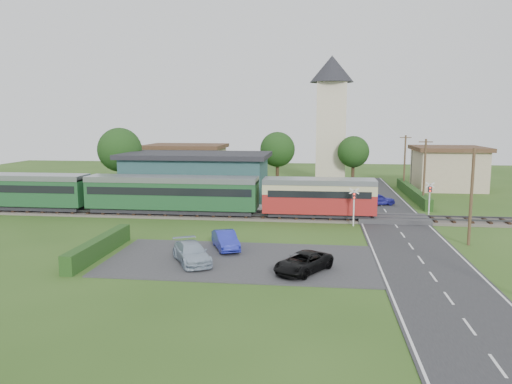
# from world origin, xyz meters

# --- Properties ---
(ground) EXTENTS (120.00, 120.00, 0.00)m
(ground) POSITION_xyz_m (0.00, 0.00, 0.00)
(ground) COLOR #2D4C19
(railway_track) EXTENTS (76.00, 3.20, 0.49)m
(railway_track) POSITION_xyz_m (0.00, 2.00, 0.11)
(railway_track) COLOR #4C443D
(railway_track) RESTS_ON ground
(road) EXTENTS (6.00, 70.00, 0.05)m
(road) POSITION_xyz_m (10.00, 0.00, 0.03)
(road) COLOR #28282B
(road) RESTS_ON ground
(car_park) EXTENTS (17.00, 9.00, 0.08)m
(car_park) POSITION_xyz_m (-1.50, -12.00, 0.04)
(car_park) COLOR #333335
(car_park) RESTS_ON ground
(crossing_deck) EXTENTS (6.20, 3.40, 0.45)m
(crossing_deck) POSITION_xyz_m (10.00, 2.00, 0.23)
(crossing_deck) COLOR #333335
(crossing_deck) RESTS_ON ground
(platform) EXTENTS (30.00, 3.00, 0.45)m
(platform) POSITION_xyz_m (-10.00, 5.20, 0.23)
(platform) COLOR gray
(platform) RESTS_ON ground
(equipment_hut) EXTENTS (2.30, 2.30, 2.55)m
(equipment_hut) POSITION_xyz_m (-18.00, 5.20, 1.75)
(equipment_hut) COLOR beige
(equipment_hut) RESTS_ON platform
(station_building) EXTENTS (16.00, 9.00, 5.30)m
(station_building) POSITION_xyz_m (-10.00, 10.99, 2.69)
(station_building) COLOR #28504F
(station_building) RESTS_ON ground
(train) EXTENTS (43.20, 2.90, 3.40)m
(train) POSITION_xyz_m (-13.31, 2.00, 2.18)
(train) COLOR #232328
(train) RESTS_ON ground
(church_tower) EXTENTS (6.00, 6.00, 17.60)m
(church_tower) POSITION_xyz_m (5.00, 28.00, 10.23)
(church_tower) COLOR beige
(church_tower) RESTS_ON ground
(house_west) EXTENTS (10.80, 8.80, 5.50)m
(house_west) POSITION_xyz_m (-15.00, 25.00, 2.79)
(house_west) COLOR tan
(house_west) RESTS_ON ground
(house_east) EXTENTS (8.80, 8.80, 5.50)m
(house_east) POSITION_xyz_m (20.00, 24.00, 2.80)
(house_east) COLOR tan
(house_east) RESTS_ON ground
(hedge_carpark) EXTENTS (0.80, 9.00, 1.20)m
(hedge_carpark) POSITION_xyz_m (-11.00, -12.00, 0.60)
(hedge_carpark) COLOR #193814
(hedge_carpark) RESTS_ON ground
(hedge_roadside) EXTENTS (0.80, 18.00, 1.20)m
(hedge_roadside) POSITION_xyz_m (14.20, 16.00, 0.60)
(hedge_roadside) COLOR #193814
(hedge_roadside) RESTS_ON ground
(hedge_station) EXTENTS (22.00, 0.80, 1.30)m
(hedge_station) POSITION_xyz_m (-10.00, 15.50, 0.65)
(hedge_station) COLOR #193814
(hedge_station) RESTS_ON ground
(tree_a) EXTENTS (5.20, 5.20, 8.00)m
(tree_a) POSITION_xyz_m (-20.00, 14.00, 5.38)
(tree_a) COLOR #332316
(tree_a) RESTS_ON ground
(tree_b) EXTENTS (4.60, 4.60, 7.34)m
(tree_b) POSITION_xyz_m (-2.00, 23.00, 5.02)
(tree_b) COLOR #332316
(tree_b) RESTS_ON ground
(tree_c) EXTENTS (4.20, 4.20, 6.78)m
(tree_c) POSITION_xyz_m (8.00, 25.00, 4.65)
(tree_c) COLOR #332316
(tree_c) RESTS_ON ground
(utility_pole_b) EXTENTS (1.40, 0.22, 7.00)m
(utility_pole_b) POSITION_xyz_m (14.20, -6.00, 3.63)
(utility_pole_b) COLOR #473321
(utility_pole_b) RESTS_ON ground
(utility_pole_c) EXTENTS (1.40, 0.22, 7.00)m
(utility_pole_c) POSITION_xyz_m (14.20, 10.00, 3.63)
(utility_pole_c) COLOR #473321
(utility_pole_c) RESTS_ON ground
(utility_pole_d) EXTENTS (1.40, 0.22, 7.00)m
(utility_pole_d) POSITION_xyz_m (14.20, 22.00, 3.63)
(utility_pole_d) COLOR #473321
(utility_pole_d) RESTS_ON ground
(crossing_signal_near) EXTENTS (0.84, 0.28, 3.28)m
(crossing_signal_near) POSITION_xyz_m (6.40, -0.41, 2.14)
(crossing_signal_near) COLOR silver
(crossing_signal_near) RESTS_ON ground
(crossing_signal_far) EXTENTS (0.84, 0.28, 3.28)m
(crossing_signal_far) POSITION_xyz_m (13.60, 4.39, 2.14)
(crossing_signal_far) COLOR silver
(crossing_signal_far) RESTS_ON ground
(streetlamp_west) EXTENTS (0.30, 0.30, 5.15)m
(streetlamp_west) POSITION_xyz_m (-22.00, 20.00, 3.04)
(streetlamp_west) COLOR #3F3F47
(streetlamp_west) RESTS_ON ground
(streetlamp_east) EXTENTS (0.30, 0.30, 5.15)m
(streetlamp_east) POSITION_xyz_m (16.00, 27.00, 3.04)
(streetlamp_east) COLOR #3F3F47
(streetlamp_east) RESTS_ON ground
(car_on_road) EXTENTS (3.93, 2.64, 1.24)m
(car_on_road) POSITION_xyz_m (9.59, 10.20, 0.67)
(car_on_road) COLOR #29289E
(car_on_road) RESTS_ON road
(car_park_blue) EXTENTS (2.68, 4.03, 1.26)m
(car_park_blue) POSITION_xyz_m (-2.94, -9.50, 0.71)
(car_park_blue) COLOR #232BA9
(car_park_blue) RESTS_ON car_park
(car_park_silver) EXTENTS (3.62, 4.68, 1.26)m
(car_park_silver) POSITION_xyz_m (-4.44, -13.04, 0.71)
(car_park_silver) COLOR #A4B5C8
(car_park_silver) RESTS_ON car_park
(car_park_dark) EXTENTS (3.86, 4.58, 1.17)m
(car_park_dark) POSITION_xyz_m (2.57, -14.13, 0.66)
(car_park_dark) COLOR black
(car_park_dark) RESTS_ON car_park
(pedestrian_near) EXTENTS (0.75, 0.63, 1.77)m
(pedestrian_near) POSITION_xyz_m (-3.45, 5.24, 1.33)
(pedestrian_near) COLOR gray
(pedestrian_near) RESTS_ON platform
(pedestrian_far) EXTENTS (0.82, 0.97, 1.77)m
(pedestrian_far) POSITION_xyz_m (-16.39, 5.29, 1.34)
(pedestrian_far) COLOR gray
(pedestrian_far) RESTS_ON platform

